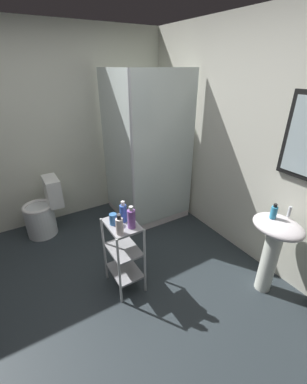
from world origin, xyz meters
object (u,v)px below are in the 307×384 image
(hand_soap_bottle, at_px, (274,212))
(shower_stall, at_px, (145,187))
(conditioner_bottle_purple, at_px, (131,218))
(pedestal_sink, at_px, (274,241))
(rinse_cup, at_px, (113,219))
(toilet, at_px, (44,212))
(shampoo_bottle_blue, at_px, (123,213))
(lotion_bottle_white, at_px, (119,226))
(storage_cart, at_px, (124,250))

(hand_soap_bottle, bearing_deg, shower_stall, -170.42)
(hand_soap_bottle, distance_m, conditioner_bottle_purple, 1.25)
(pedestal_sink, distance_m, rinse_cup, 1.48)
(toilet, bearing_deg, shower_stall, 77.73)
(shampoo_bottle_blue, height_order, lotion_bottle_white, shampoo_bottle_blue)
(storage_cart, distance_m, lotion_bottle_white, 0.41)
(lotion_bottle_white, xyz_separation_m, rinse_cup, (-0.16, 0.01, -0.03))
(toilet, distance_m, lotion_bottle_white, 1.63)
(storage_cart, xyz_separation_m, rinse_cup, (-0.04, -0.06, 0.36))
(shower_stall, distance_m, hand_soap_bottle, 1.85)
(toilet, bearing_deg, rinse_cup, 18.46)
(shampoo_bottle_blue, bearing_deg, pedestal_sink, 54.80)
(toilet, distance_m, storage_cart, 1.46)
(shower_stall, bearing_deg, lotion_bottle_white, -37.35)
(toilet, xyz_separation_m, hand_soap_bottle, (2.07, 1.65, 0.56))
(toilet, relative_size, lotion_bottle_white, 4.08)
(toilet, bearing_deg, pedestal_sink, 38.14)
(lotion_bottle_white, height_order, rinse_cup, lotion_bottle_white)
(toilet, relative_size, rinse_cup, 7.24)
(shower_stall, relative_size, conditioner_bottle_purple, 9.44)
(pedestal_sink, xyz_separation_m, shampoo_bottle_blue, (-0.80, -1.13, 0.25))
(storage_cart, bearing_deg, hand_soap_bottle, 58.22)
(shower_stall, xyz_separation_m, lotion_bottle_white, (1.20, -0.91, 0.36))
(conditioner_bottle_purple, bearing_deg, lotion_bottle_white, -76.54)
(storage_cart, bearing_deg, conditioner_bottle_purple, 29.38)
(pedestal_sink, height_order, rinse_cup, rinse_cup)
(rinse_cup, bearing_deg, shampoo_bottle_blue, 87.65)
(toilet, bearing_deg, conditioner_bottle_purple, 21.01)
(conditioner_bottle_purple, bearing_deg, shower_stall, 146.02)
(shower_stall, xyz_separation_m, hand_soap_bottle, (1.78, 0.30, 0.41))
(storage_cart, height_order, shampoo_bottle_blue, shampoo_bottle_blue)
(storage_cart, relative_size, conditioner_bottle_purple, 3.49)
(shower_stall, xyz_separation_m, storage_cart, (1.07, -0.84, -0.03))
(shower_stall, relative_size, storage_cart, 2.70)
(pedestal_sink, height_order, toilet, pedestal_sink)
(lotion_bottle_white, bearing_deg, hand_soap_bottle, 64.41)
(storage_cart, height_order, conditioner_bottle_purple, conditioner_bottle_purple)
(storage_cart, relative_size, shampoo_bottle_blue, 3.59)
(shower_stall, height_order, rinse_cup, shower_stall)
(shampoo_bottle_blue, relative_size, lotion_bottle_white, 1.10)
(toilet, height_order, lotion_bottle_white, lotion_bottle_white)
(shampoo_bottle_blue, xyz_separation_m, conditioner_bottle_purple, (0.13, 0.02, 0.00))
(storage_cart, distance_m, conditioner_bottle_purple, 0.41)
(conditioner_bottle_purple, bearing_deg, shampoo_bottle_blue, -172.30)
(toilet, distance_m, shampoo_bottle_blue, 1.53)
(toilet, relative_size, storage_cart, 1.03)
(toilet, relative_size, conditioner_bottle_purple, 3.59)
(pedestal_sink, bearing_deg, storage_cart, -123.24)
(shower_stall, bearing_deg, conditioner_bottle_purple, -33.98)
(hand_soap_bottle, distance_m, lotion_bottle_white, 1.35)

